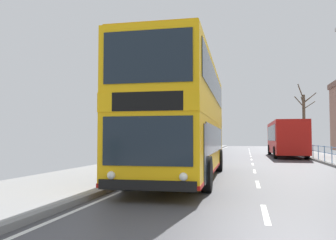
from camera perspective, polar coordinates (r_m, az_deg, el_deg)
The scene contains 3 objects.
double_decker_bus_main at distance 13.53m, azimuth 2.39°, elevation 0.22°, with size 2.85×10.92×4.42m.
background_bus_far_lane at distance 31.89m, azimuth 18.63°, elevation -2.75°, with size 2.60×10.51×2.97m.
bare_tree_far_00 at distance 41.93m, azimuth 21.27°, elevation 0.09°, with size 2.28×2.84×7.39m.
Camera 1 is at (-0.36, -4.93, 1.54)m, focal length 37.42 mm.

